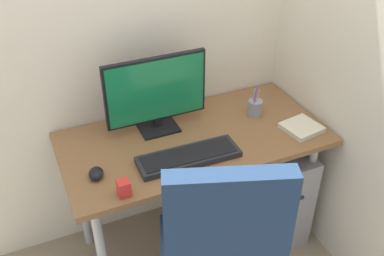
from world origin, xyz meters
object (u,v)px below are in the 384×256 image
pen_holder (255,107)px  notebook (301,128)px  filing_cabinet (258,187)px  mouse (96,173)px  monitor (156,93)px  keyboard (189,157)px  desk_clamp_accessory (124,188)px

pen_holder → notebook: bearing=-57.1°
filing_cabinet → notebook: size_ratio=3.37×
mouse → pen_holder: (0.87, 0.16, 0.02)m
filing_cabinet → monitor: monitor is taller
filing_cabinet → keyboard: 0.67m
monitor → mouse: bearing=-146.2°
mouse → desk_clamp_accessory: 0.17m
keyboard → pen_holder: size_ratio=2.75×
desk_clamp_accessory → notebook: bearing=6.0°
monitor → pen_holder: 0.53m
monitor → mouse: (-0.37, -0.25, -0.18)m
keyboard → notebook: bearing=-0.9°
monitor → desk_clamp_accessory: bearing=-126.1°
keyboard → desk_clamp_accessory: size_ratio=6.82×
keyboard → desk_clamp_accessory: (-0.33, -0.11, 0.02)m
keyboard → mouse: bearing=173.6°
pen_holder → desk_clamp_accessory: (-0.79, -0.31, -0.01)m
monitor → notebook: monitor is taller
keyboard → pen_holder: pen_holder is taller
pen_holder → monitor: bearing=170.0°
filing_cabinet → desk_clamp_accessory: bearing=-164.3°
filing_cabinet → mouse: size_ratio=6.88×
monitor → desk_clamp_accessory: 0.52m
filing_cabinet → keyboard: size_ratio=1.21×
notebook → mouse: bearing=168.0°
monitor → keyboard: monitor is taller
desk_clamp_accessory → monitor: bearing=53.9°
mouse → notebook: size_ratio=0.49×
mouse → notebook: (1.01, -0.06, -0.01)m
filing_cabinet → notebook: 0.49m
mouse → desk_clamp_accessory: size_ratio=1.20×
pen_holder → notebook: size_ratio=1.01×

